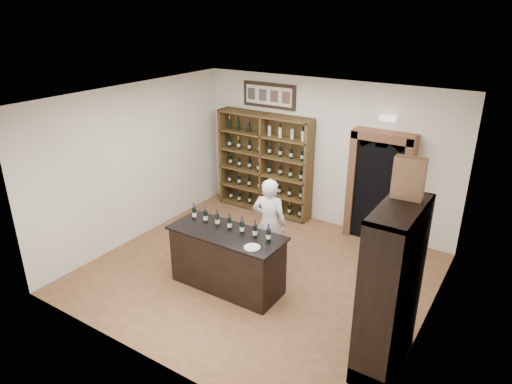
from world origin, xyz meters
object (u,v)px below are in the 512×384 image
(wine_shelf, at_px, (265,163))
(counter_bottle_0, at_px, (194,213))
(tasting_counter, at_px, (227,260))
(wine_crate, at_px, (409,178))
(shopkeeper, at_px, (269,223))
(side_cabinet, at_px, (390,314))

(wine_shelf, xyz_separation_m, counter_bottle_0, (0.38, -2.85, 0.01))
(wine_shelf, height_order, tasting_counter, wine_shelf)
(wine_shelf, height_order, wine_crate, wine_crate)
(shopkeeper, xyz_separation_m, wine_crate, (2.44, -0.97, 1.63))
(wine_shelf, distance_m, wine_crate, 4.97)
(side_cabinet, height_order, shopkeeper, side_cabinet)
(side_cabinet, distance_m, shopkeeper, 2.80)
(side_cabinet, relative_size, wine_crate, 4.37)
(wine_crate, bearing_deg, shopkeeper, 155.22)
(wine_shelf, distance_m, side_cabinet, 5.02)
(wine_shelf, height_order, counter_bottle_0, wine_shelf)
(tasting_counter, bearing_deg, shopkeeper, 76.81)
(tasting_counter, height_order, counter_bottle_0, counter_bottle_0)
(counter_bottle_0, xyz_separation_m, side_cabinet, (3.44, -0.39, -0.35))
(counter_bottle_0, bearing_deg, wine_shelf, 97.61)
(wine_shelf, xyz_separation_m, tasting_counter, (1.10, -2.93, -0.61))
(counter_bottle_0, height_order, side_cabinet, side_cabinet)
(shopkeeper, relative_size, wine_crate, 3.26)
(wine_crate, bearing_deg, counter_bottle_0, 174.87)
(side_cabinet, bearing_deg, wine_crate, 102.82)
(shopkeeper, height_order, wine_crate, wine_crate)
(counter_bottle_0, bearing_deg, side_cabinet, -6.41)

